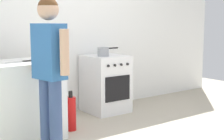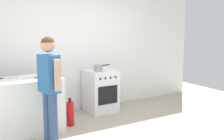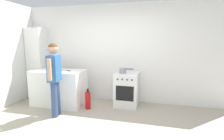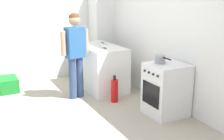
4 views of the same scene
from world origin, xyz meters
The scene contains 8 objects.
back_wall centered at (0.00, 1.95, 1.30)m, with size 6.00×0.10×2.60m, color white.
counter_unit centered at (-1.35, 1.20, 0.45)m, with size 1.30×0.70×0.90m, color white.
oven_left centered at (0.35, 1.58, 0.43)m, with size 0.57×0.62×0.85m.
pot centered at (0.26, 1.50, 0.92)m, with size 0.35×0.17×0.13m.
knife_chef centered at (-1.13, 1.16, 0.90)m, with size 0.31×0.06×0.01m.
knife_bread centered at (-1.49, 1.38, 0.90)m, with size 0.35×0.06×0.01m.
person centered at (-1.05, 0.57, 0.94)m, with size 0.26×0.56×1.59m.
fire_extinguisher centered at (-0.52, 1.10, 0.22)m, with size 0.13×0.13×0.50m.
Camera 2 is at (-2.34, -3.32, 1.75)m, focal length 45.00 mm.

